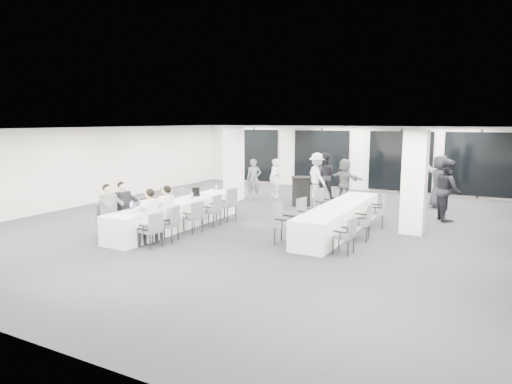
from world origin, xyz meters
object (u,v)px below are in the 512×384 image
at_px(chair_side_right_far, 379,209).
at_px(ice_bucket_near, 146,203).
at_px(cocktail_table, 301,191).
at_px(chair_side_left_far, 323,203).
at_px(chair_side_left_mid, 305,213).
at_px(standing_guest_f, 345,177).
at_px(chair_main_right_second, 171,221).
at_px(chair_main_left_mid, 147,210).
at_px(standing_guest_h, 447,186).
at_px(ice_bucket_far, 196,192).
at_px(standing_guest_g, 275,176).
at_px(chair_main_left_far, 185,200).
at_px(standing_guest_a, 254,176).
at_px(banquet_table_main, 177,215).
at_px(chair_side_right_near, 347,233).
at_px(chair_main_left_fourth, 170,201).
at_px(chair_side_left_near, 283,221).
at_px(chair_main_right_fourth, 213,208).
at_px(chair_main_left_near, 106,219).
at_px(standing_guest_c, 317,173).
at_px(chair_main_right_near, 153,228).
at_px(banquet_table_side, 339,218).
at_px(chair_main_right_far, 228,202).
at_px(standing_guest_d, 421,175).
at_px(chair_main_right_mid, 195,215).
at_px(standing_guest_e, 440,178).
at_px(standing_guest_b, 324,173).
at_px(chair_side_right_mid, 364,219).

distance_m(chair_side_right_far, ice_bucket_near, 6.50).
distance_m(cocktail_table, chair_side_left_far, 2.66).
distance_m(chair_side_left_mid, standing_guest_f, 5.41).
relative_size(chair_side_left_mid, chair_side_left_far, 0.93).
xyz_separation_m(chair_main_right_second, ice_bucket_near, (-0.91, 0.13, 0.36)).
bearing_deg(chair_main_left_mid, standing_guest_h, 138.11).
bearing_deg(ice_bucket_far, standing_guest_g, 87.17).
xyz_separation_m(chair_main_left_far, standing_guest_a, (0.44, 3.85, 0.37)).
distance_m(banquet_table_main, chair_side_left_mid, 3.66).
xyz_separation_m(chair_side_right_near, chair_side_right_far, (0.01, 3.01, 0.05)).
relative_size(chair_main_left_fourth, chair_side_left_near, 0.98).
relative_size(chair_main_left_mid, chair_main_right_second, 0.96).
bearing_deg(chair_side_left_far, chair_main_left_fourth, -54.47).
xyz_separation_m(chair_main_left_mid, chair_main_right_fourth, (1.66, 0.97, 0.02)).
bearing_deg(standing_guest_g, chair_main_left_near, -72.71).
bearing_deg(standing_guest_f, standing_guest_h, 179.11).
bearing_deg(standing_guest_c, chair_main_right_near, 128.84).
distance_m(banquet_table_side, chair_main_right_far, 3.43).
distance_m(chair_side_right_far, standing_guest_d, 4.59).
bearing_deg(chair_main_right_mid, chair_main_right_second, -164.81).
distance_m(banquet_table_main, standing_guest_f, 7.27).
distance_m(banquet_table_main, ice_bucket_far, 1.21).
relative_size(banquet_table_main, chair_main_left_near, 5.45).
bearing_deg(standing_guest_e, standing_guest_b, 75.91).
relative_size(chair_main_left_far, standing_guest_h, 0.42).
distance_m(chair_main_left_mid, standing_guest_a, 5.70).
xyz_separation_m(chair_main_left_mid, ice_bucket_far, (0.74, 1.41, 0.39)).
distance_m(chair_main_left_near, chair_main_left_fourth, 2.61).
bearing_deg(banquet_table_main, standing_guest_g, 88.50).
height_order(chair_main_right_near, chair_main_right_second, chair_main_right_second).
distance_m(chair_side_right_mid, standing_guest_h, 3.94).
bearing_deg(chair_side_right_near, chair_main_right_mid, 93.49).
bearing_deg(standing_guest_d, chair_side_left_far, 49.76).
xyz_separation_m(banquet_table_main, chair_main_right_fourth, (0.83, 0.64, 0.15)).
bearing_deg(standing_guest_a, chair_main_right_second, -109.55).
bearing_deg(standing_guest_d, chair_side_left_near, 58.66).
xyz_separation_m(standing_guest_g, standing_guest_h, (6.53, -1.41, 0.21)).
bearing_deg(chair_side_right_near, chair_main_right_second, 107.27).
height_order(chair_side_left_far, ice_bucket_near, ice_bucket_near).
xyz_separation_m(chair_main_right_second, chair_side_right_mid, (4.26, 2.44, 0.02)).
distance_m(chair_main_left_near, chair_side_left_near, 4.57).
xyz_separation_m(chair_main_left_fourth, standing_guest_e, (7.07, 6.00, 0.47)).
xyz_separation_m(cocktail_table, standing_guest_e, (4.40, 1.93, 0.51)).
distance_m(chair_side_left_far, chair_side_right_mid, 2.28).
bearing_deg(chair_main_right_second, standing_guest_c, -21.62).
bearing_deg(chair_side_right_far, standing_guest_e, -29.06).
bearing_deg(ice_bucket_near, chair_main_right_far, 70.80).
relative_size(chair_main_left_near, chair_side_left_near, 0.90).
distance_m(chair_side_left_mid, chair_side_right_mid, 1.67).
height_order(chair_main_left_near, standing_guest_g, standing_guest_g).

